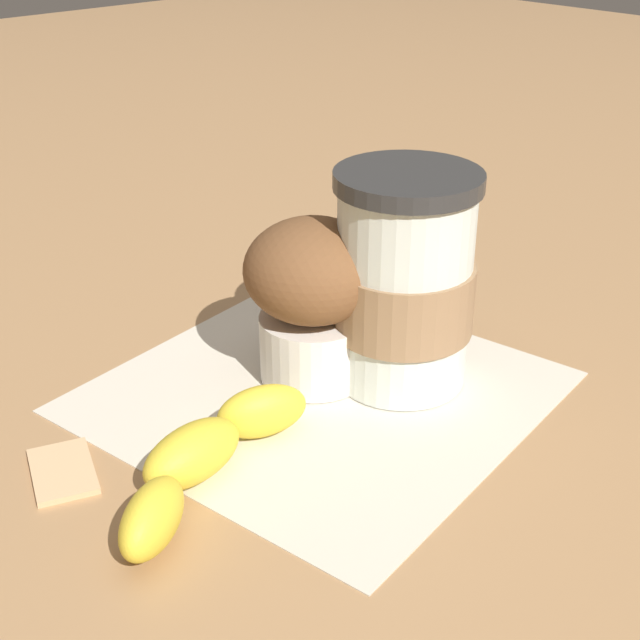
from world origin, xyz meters
The scene contains 6 objects.
ground_plane centered at (0.00, 0.00, 0.00)m, with size 3.00×3.00×0.00m, color #A87C51.
paper_napkin centered at (0.00, 0.00, 0.00)m, with size 0.24×0.24×0.00m, color beige.
coffee_cup centered at (-0.05, 0.02, 0.07)m, with size 0.09×0.09×0.13m.
muffin centered at (-0.01, -0.02, 0.06)m, with size 0.08×0.08×0.10m.
banana centered at (0.11, 0.02, 0.02)m, with size 0.15×0.08×0.03m.
sugar_packet centered at (0.16, -0.03, 0.00)m, with size 0.05×0.03×0.01m, color #E0B27F.
Camera 1 is at (0.32, 0.34, 0.29)m, focal length 50.00 mm.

